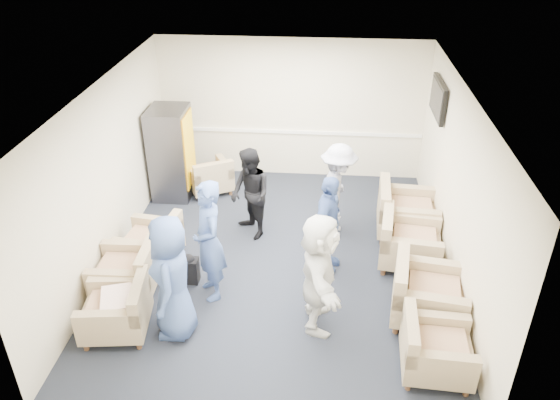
# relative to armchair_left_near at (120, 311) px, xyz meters

# --- Properties ---
(floor) EXTENTS (6.00, 6.00, 0.00)m
(floor) POSITION_rel_armchair_left_near_xyz_m (1.87, 1.68, -0.32)
(floor) COLOR black
(floor) RESTS_ON ground
(ceiling) EXTENTS (6.00, 6.00, 0.00)m
(ceiling) POSITION_rel_armchair_left_near_xyz_m (1.87, 1.68, 2.38)
(ceiling) COLOR white
(ceiling) RESTS_ON back_wall
(back_wall) EXTENTS (5.00, 0.02, 2.70)m
(back_wall) POSITION_rel_armchair_left_near_xyz_m (1.87, 4.68, 1.03)
(back_wall) COLOR beige
(back_wall) RESTS_ON floor
(front_wall) EXTENTS (5.00, 0.02, 2.70)m
(front_wall) POSITION_rel_armchair_left_near_xyz_m (1.87, -1.32, 1.03)
(front_wall) COLOR beige
(front_wall) RESTS_ON floor
(left_wall) EXTENTS (0.02, 6.00, 2.70)m
(left_wall) POSITION_rel_armchair_left_near_xyz_m (-0.63, 1.68, 1.03)
(left_wall) COLOR beige
(left_wall) RESTS_ON floor
(right_wall) EXTENTS (0.02, 6.00, 2.70)m
(right_wall) POSITION_rel_armchair_left_near_xyz_m (4.37, 1.68, 1.03)
(right_wall) COLOR beige
(right_wall) RESTS_ON floor
(chair_rail) EXTENTS (4.98, 0.04, 0.06)m
(chair_rail) POSITION_rel_armchair_left_near_xyz_m (1.87, 4.66, 0.58)
(chair_rail) COLOR white
(chair_rail) RESTS_ON back_wall
(tv) EXTENTS (0.10, 1.00, 0.58)m
(tv) POSITION_rel_armchair_left_near_xyz_m (4.31, 3.48, 1.73)
(tv) COLOR black
(tv) RESTS_ON right_wall
(armchair_left_near) EXTENTS (0.89, 0.89, 0.64)m
(armchair_left_near) POSITION_rel_armchair_left_near_xyz_m (0.00, 0.00, 0.00)
(armchair_left_near) COLOR #9E8765
(armchair_left_near) RESTS_ON floor
(armchair_left_mid) EXTENTS (0.86, 0.86, 0.67)m
(armchair_left_mid) POSITION_rel_armchair_left_near_xyz_m (-0.12, 0.77, 0.01)
(armchair_left_mid) COLOR #9E8765
(armchair_left_mid) RESTS_ON floor
(armchair_left_far) EXTENTS (0.93, 0.93, 0.65)m
(armchair_left_far) POSITION_rel_armchair_left_near_xyz_m (-0.00, 1.47, 0.01)
(armchair_left_far) COLOR #9E8765
(armchair_left_far) RESTS_ON floor
(armchair_right_near) EXTENTS (0.84, 0.84, 0.64)m
(armchair_right_near) POSITION_rel_armchair_left_near_xyz_m (3.85, -0.35, -0.00)
(armchair_right_near) COLOR #9E8765
(armchair_right_near) RESTS_ON floor
(armchair_right_midnear) EXTENTS (1.05, 1.05, 0.74)m
(armchair_right_midnear) POSITION_rel_armchair_left_near_xyz_m (3.88, 0.58, 0.05)
(armchair_right_midnear) COLOR #9E8765
(armchair_right_midnear) RESTS_ON floor
(armchair_right_midfar) EXTENTS (0.99, 0.99, 0.71)m
(armchair_right_midfar) POSITION_rel_armchair_left_near_xyz_m (3.79, 1.80, 0.03)
(armchair_right_midfar) COLOR #9E8765
(armchair_right_midfar) RESTS_ON floor
(armchair_right_far) EXTENTS (0.99, 0.99, 0.75)m
(armchair_right_far) POSITION_rel_armchair_left_near_xyz_m (3.84, 2.63, 0.05)
(armchair_right_far) COLOR #9E8765
(armchair_right_far) RESTS_ON floor
(armchair_corner) EXTENTS (1.02, 1.02, 0.60)m
(armchair_corner) POSITION_rel_armchair_left_near_xyz_m (0.42, 3.77, -0.02)
(armchair_corner) COLOR #9E8765
(armchair_corner) RESTS_ON floor
(vending_machine) EXTENTS (0.68, 0.80, 1.68)m
(vending_machine) POSITION_rel_armchair_left_near_xyz_m (-0.22, 3.64, 0.52)
(vending_machine) COLOR #4E4D55
(vending_machine) RESTS_ON floor
(backpack) EXTENTS (0.27, 0.20, 0.47)m
(backpack) POSITION_rel_armchair_left_near_xyz_m (0.64, 1.08, -0.08)
(backpack) COLOR black
(backpack) RESTS_ON floor
(pillow) EXTENTS (0.51, 0.59, 0.14)m
(pillow) POSITION_rel_armchair_left_near_xyz_m (-0.01, -0.01, 0.18)
(pillow) COLOR white
(pillow) RESTS_ON armchair_left_near
(person_front_left) EXTENTS (0.61, 0.87, 1.69)m
(person_front_left) POSITION_rel_armchair_left_near_xyz_m (0.71, 0.07, 0.52)
(person_front_left) COLOR #405B9B
(person_front_left) RESTS_ON floor
(person_mid_left) EXTENTS (0.66, 0.76, 1.76)m
(person_mid_left) POSITION_rel_armchair_left_near_xyz_m (1.02, 0.85, 0.56)
(person_mid_left) COLOR #405B9B
(person_mid_left) RESTS_ON floor
(person_back_left) EXTENTS (0.89, 0.93, 1.52)m
(person_back_left) POSITION_rel_armchair_left_near_xyz_m (1.37, 2.39, 0.44)
(person_back_left) COLOR black
(person_back_left) RESTS_ON floor
(person_back_right) EXTENTS (0.66, 1.06, 1.58)m
(person_back_right) POSITION_rel_armchair_left_near_xyz_m (2.75, 2.56, 0.47)
(person_back_right) COLOR silver
(person_back_right) RESTS_ON floor
(person_mid_right) EXTENTS (0.64, 0.97, 1.53)m
(person_mid_right) POSITION_rel_armchair_left_near_xyz_m (2.61, 1.59, 0.44)
(person_mid_right) COLOR #405B9B
(person_mid_right) RESTS_ON floor
(person_front_right) EXTENTS (0.54, 1.54, 1.64)m
(person_front_right) POSITION_rel_armchair_left_near_xyz_m (2.51, 0.36, 0.50)
(person_front_right) COLOR white
(person_front_right) RESTS_ON floor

